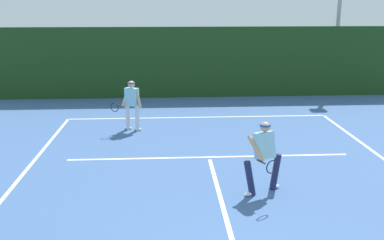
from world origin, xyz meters
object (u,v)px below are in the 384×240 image
player_near (264,154)px  light_pole (340,0)px  player_far (132,103)px  tennis_ball (251,176)px

player_near → light_pole: size_ratio=0.25×
player_far → light_pole: light_pole is taller
player_far → light_pole: (9.12, 6.25, 3.24)m
player_near → tennis_ball: player_near is taller
tennis_ball → light_pole: bearing=60.3°
player_far → tennis_ball: player_far is taller
tennis_ball → light_pole: (5.96, 10.46, 4.11)m
player_near → tennis_ball: size_ratio=24.78×
tennis_ball → light_pole: 12.72m
player_far → light_pole: bearing=-118.5°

